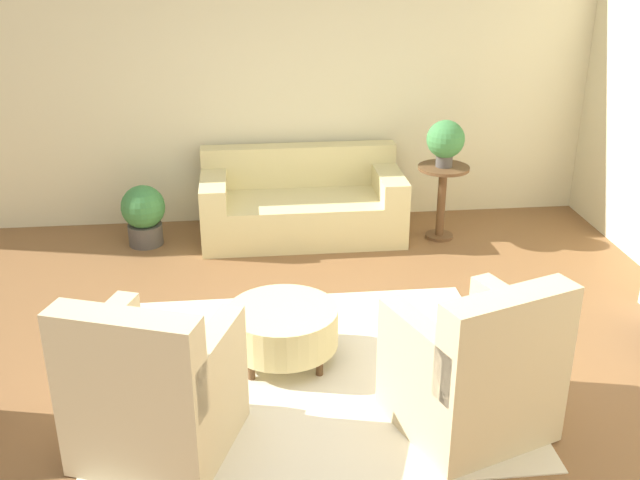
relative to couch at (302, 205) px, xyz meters
The scene contains 10 objects.
ground_plane 2.50m from the couch, 94.20° to the right, with size 16.00×16.00×0.00m, color brown.
wall_back 1.23m from the couch, 109.15° to the left, with size 9.87×0.12×2.80m.
rug 2.50m from the couch, 94.20° to the right, with size 2.71×2.29×0.01m.
couch is the anchor object (origin of this frame).
armchair_left 3.35m from the couch, 109.37° to the right, with size 1.03×1.02×1.01m.
armchair_right 3.25m from the couch, 76.68° to the right, with size 1.03×1.02×1.01m.
ottoman_table 2.29m from the couch, 98.18° to the right, with size 0.76×0.76×0.39m.
side_table 1.35m from the couch, 10.07° to the right, with size 0.48×0.48×0.72m.
potted_plant_on_side_table 1.49m from the couch, 10.07° to the right, with size 0.35×0.35×0.44m.
potted_plant_floor 1.50m from the couch, behind, with size 0.41×0.41×0.58m.
Camera 1 is at (-0.38, -4.29, 2.83)m, focal length 42.00 mm.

